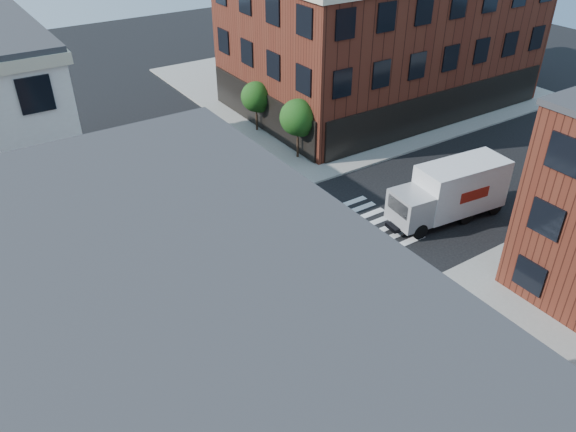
% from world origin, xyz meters
% --- Properties ---
extents(ground, '(120.00, 120.00, 0.00)m').
position_xyz_m(ground, '(0.00, 0.00, 0.00)').
color(ground, black).
rests_on(ground, ground).
extents(sidewalk_ne, '(30.00, 30.00, 0.15)m').
position_xyz_m(sidewalk_ne, '(21.00, 21.00, 0.07)').
color(sidewalk_ne, gray).
rests_on(sidewalk_ne, ground).
extents(building_ne, '(25.00, 16.00, 12.00)m').
position_xyz_m(building_ne, '(20.50, 16.00, 6.00)').
color(building_ne, '#4D1D13').
rests_on(building_ne, ground).
extents(tree_near, '(2.69, 2.69, 4.49)m').
position_xyz_m(tree_near, '(7.56, 9.98, 3.16)').
color(tree_near, black).
rests_on(tree_near, ground).
extents(tree_far, '(2.43, 2.43, 4.07)m').
position_xyz_m(tree_far, '(7.56, 15.98, 2.87)').
color(tree_far, black).
rests_on(tree_far, ground).
extents(signal_pole, '(1.29, 1.24, 4.60)m').
position_xyz_m(signal_pole, '(-6.72, -6.68, 2.86)').
color(signal_pole, black).
rests_on(signal_pole, ground).
extents(box_truck, '(8.15, 3.22, 3.61)m').
position_xyz_m(box_truck, '(10.75, -2.03, 1.88)').
color(box_truck, silver).
rests_on(box_truck, ground).
extents(traffic_cone, '(0.49, 0.49, 0.71)m').
position_xyz_m(traffic_cone, '(-5.10, -3.91, 0.34)').
color(traffic_cone, '#D25809').
rests_on(traffic_cone, ground).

